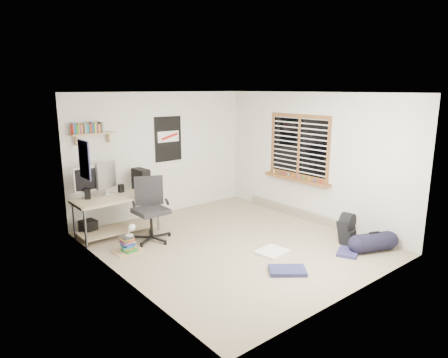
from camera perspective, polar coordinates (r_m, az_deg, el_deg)
floor at (r=6.85m, az=1.30°, el=-9.22°), size 4.00×4.50×0.01m
ceiling at (r=6.35m, az=1.41°, el=12.26°), size 4.00×4.50×0.01m
back_wall at (r=8.30m, az=-8.87°, el=3.55°), size 4.00×0.01×2.50m
left_wall at (r=5.43m, az=-14.92°, el=-1.67°), size 0.01×4.50×2.50m
right_wall at (r=7.92m, az=12.43°, el=2.96°), size 0.01×4.50×2.50m
desk at (r=7.37m, az=-15.01°, el=-5.00°), size 1.50×0.72×0.67m
monitor_left at (r=7.32m, az=-19.16°, el=-1.19°), size 0.39×0.11×0.43m
monitor_right at (r=7.44m, az=-16.43°, el=-0.59°), size 0.44×0.26×0.47m
pc_tower at (r=7.73m, az=-11.77°, el=-0.07°), size 0.22×0.41×0.41m
keyboard at (r=7.34m, az=-16.47°, el=-2.60°), size 0.45×0.17×0.02m
speaker_left at (r=7.28m, az=-18.90°, el=-2.18°), size 0.13×0.13×0.20m
speaker_right at (r=7.57m, az=-14.49°, el=-1.40°), size 0.09×0.09×0.18m
office_chair at (r=6.95m, az=-10.40°, el=-4.79°), size 0.94×0.94×1.09m
wall_shelf at (r=7.50m, az=-18.18°, el=6.17°), size 0.80×0.22×0.24m
poster_back_wall at (r=8.31m, az=-7.96°, el=5.68°), size 0.62×0.03×0.92m
poster_left_wall at (r=6.48m, az=-19.34°, el=2.61°), size 0.02×0.42×0.60m
window at (r=8.03m, az=10.58°, el=4.62°), size 0.10×1.50×1.26m
baseboard_heater at (r=8.34m, az=10.22°, el=-4.66°), size 0.08×2.50×0.18m
backpack at (r=7.13m, az=17.14°, el=-7.16°), size 0.35×0.30×0.42m
duffel_bag at (r=6.93m, az=20.56°, el=-8.55°), size 0.40×0.40×0.60m
tshirt at (r=6.51m, az=6.85°, el=-10.29°), size 0.51×0.45×0.04m
jeans_a at (r=5.91m, az=9.05°, el=-12.78°), size 0.61×0.58×0.06m
jeans_b at (r=6.74m, az=17.29°, el=-9.96°), size 0.50×0.45×0.05m
book_stack at (r=6.65m, az=-13.52°, el=-8.87°), size 0.45×0.39×0.28m
desk_lamp at (r=6.56m, az=-13.39°, el=-7.02°), size 0.18×0.23×0.20m
subwoofer at (r=7.54m, az=-18.80°, el=-6.66°), size 0.28×0.28×0.28m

